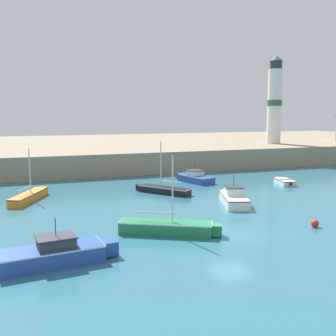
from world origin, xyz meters
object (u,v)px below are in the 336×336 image
motorboat_blue_2 (56,253)px  sailboat_green_3 (168,227)px  dinghy_white_0 (284,182)px  lighthouse (275,101)px  mooring_buoy (315,223)px  motorboat_white_4 (233,198)px  sailboat_orange_5 (29,196)px  sailboat_black_7 (163,189)px  motorboat_blue_1 (195,177)px

motorboat_blue_2 → sailboat_green_3: sailboat_green_3 is taller
dinghy_white_0 → lighthouse: (10.58, 17.94, 8.88)m
mooring_buoy → motorboat_white_4: bearing=104.3°
sailboat_orange_5 → sailboat_black_7: bearing=-4.2°
dinghy_white_0 → sailboat_orange_5: bearing=178.5°
motorboat_blue_1 → sailboat_orange_5: bearing=-167.7°
motorboat_white_4 → lighthouse: 32.57m
motorboat_white_4 → sailboat_orange_5: sailboat_orange_5 is taller
sailboat_black_7 → motorboat_white_4: bearing=-56.0°
sailboat_green_3 → lighthouse: 41.81m
dinghy_white_0 → motorboat_blue_1: (-8.36, 4.39, 0.20)m
mooring_buoy → dinghy_white_0: bearing=61.6°
mooring_buoy → lighthouse: bearing=60.4°
motorboat_white_4 → mooring_buoy: motorboat_white_4 is taller
motorboat_blue_2 → sailboat_green_3: (6.90, 2.73, -0.11)m
motorboat_blue_2 → sailboat_orange_5: sailboat_orange_5 is taller
motorboat_blue_2 → sailboat_black_7: (10.55, 14.60, -0.19)m
motorboat_white_4 → sailboat_black_7: bearing=124.0°
motorboat_white_4 → sailboat_orange_5: (-15.94, 6.93, -0.16)m
sailboat_black_7 → dinghy_white_0: bearing=0.9°
sailboat_green_3 → mooring_buoy: 9.85m
motorboat_blue_2 → sailboat_orange_5: size_ratio=1.02×
sailboat_green_3 → lighthouse: (27.77, 30.01, 8.73)m
motorboat_blue_1 → lighthouse: 24.85m
sailboat_green_3 → motorboat_white_4: (7.75, 5.81, 0.10)m
dinghy_white_0 → sailboat_green_3: sailboat_green_3 is taller
dinghy_white_0 → sailboat_black_7: 13.54m
motorboat_blue_1 → mooring_buoy: bearing=-87.3°
dinghy_white_0 → lighthouse: 22.64m
sailboat_black_7 → lighthouse: lighthouse is taller
motorboat_blue_2 → motorboat_white_4: (14.65, 8.54, -0.01)m
motorboat_blue_1 → mooring_buoy: (0.86, -18.24, -0.24)m
sailboat_green_3 → sailboat_orange_5: sailboat_green_3 is taller
mooring_buoy → lighthouse: (18.08, 31.79, 8.92)m
sailboat_green_3 → sailboat_orange_5: (-8.19, 12.74, -0.05)m
lighthouse → motorboat_blue_1: bearing=-144.4°
sailboat_green_3 → motorboat_blue_2: bearing=-158.4°
sailboat_green_3 → sailboat_orange_5: bearing=122.7°
dinghy_white_0 → sailboat_green_3: bearing=-144.9°
motorboat_white_4 → lighthouse: lighthouse is taller
motorboat_blue_2 → sailboat_black_7: size_ratio=1.20×
motorboat_white_4 → sailboat_orange_5: bearing=156.5°
motorboat_blue_2 → mooring_buoy: bearing=3.3°
motorboat_white_4 → mooring_buoy: 7.84m
sailboat_green_3 → motorboat_white_4: 9.68m
sailboat_black_7 → mooring_buoy: (6.03, -13.65, -0.12)m
motorboat_white_4 → sailboat_orange_5: 17.38m
motorboat_white_4 → mooring_buoy: size_ratio=10.69×
mooring_buoy → motorboat_blue_2: bearing=-176.7°
motorboat_blue_2 → lighthouse: size_ratio=0.45×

